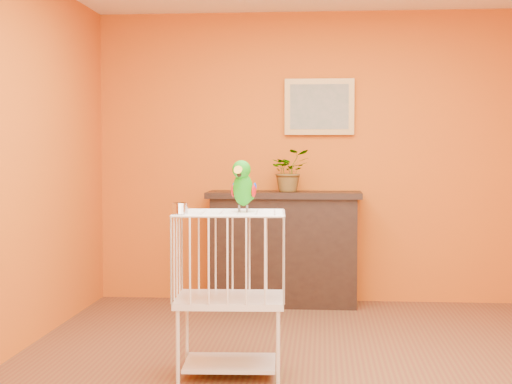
{
  "coord_description": "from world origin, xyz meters",
  "views": [
    {
      "loc": [
        0.03,
        -4.83,
        1.36
      ],
      "look_at": [
        -0.36,
        -0.18,
        1.11
      ],
      "focal_mm": 55.0,
      "sensor_mm": 36.0,
      "label": 1
    }
  ],
  "objects": [
    {
      "name": "room_shell",
      "position": [
        0.0,
        0.0,
        1.58
      ],
      "size": [
        4.5,
        4.5,
        4.5
      ],
      "color": "#C35312",
      "rests_on": "ground"
    },
    {
      "name": "framed_picture",
      "position": [
        0.0,
        2.22,
        1.75
      ],
      "size": [
        0.62,
        0.04,
        0.5
      ],
      "color": "#A17439",
      "rests_on": "room_shell"
    },
    {
      "name": "ground",
      "position": [
        0.0,
        0.0,
        0.0
      ],
      "size": [
        4.5,
        4.5,
        0.0
      ],
      "primitive_type": "plane",
      "color": "brown",
      "rests_on": "ground"
    },
    {
      "name": "parrot",
      "position": [
        -0.44,
        -0.18,
        1.15
      ],
      "size": [
        0.16,
        0.28,
        0.31
      ],
      "rotation": [
        0.0,
        0.0,
        -0.17
      ],
      "color": "#59544C",
      "rests_on": "birdcage"
    },
    {
      "name": "potted_plant",
      "position": [
        -0.26,
        2.08,
        1.14
      ],
      "size": [
        0.43,
        0.46,
        0.29
      ],
      "primitive_type": "imported",
      "rotation": [
        0.0,
        0.0,
        0.32
      ],
      "color": "#26722D",
      "rests_on": "console_cabinet"
    },
    {
      "name": "birdcage",
      "position": [
        -0.52,
        -0.2,
        0.51
      ],
      "size": [
        0.67,
        0.53,
        0.99
      ],
      "rotation": [
        0.0,
        0.0,
        0.06
      ],
      "color": "silver",
      "rests_on": "ground"
    },
    {
      "name": "feed_cup",
      "position": [
        -0.79,
        -0.39,
        1.03
      ],
      "size": [
        0.09,
        0.09,
        0.06
      ],
      "primitive_type": "cylinder",
      "color": "silver",
      "rests_on": "birdcage"
    },
    {
      "name": "console_cabinet",
      "position": [
        -0.31,
        2.02,
        0.5
      ],
      "size": [
        1.35,
        0.48,
        1.0
      ],
      "color": "black",
      "rests_on": "ground"
    }
  ]
}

